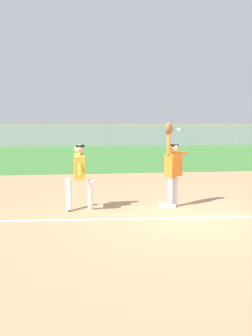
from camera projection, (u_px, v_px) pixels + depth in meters
The scene contains 11 objects.
ground_plane at pixel (187, 218), 8.07m from camera, with size 78.80×78.80×0.00m, color tan.
outfield_grass at pixel (118, 154), 24.52m from camera, with size 51.26×18.58×0.01m, color #3D7533.
chalk_foul_line at pixel (8, 221), 7.84m from camera, with size 12.00×0.10×0.01m, color white.
first_base at pixel (167, 205), 9.20m from camera, with size 0.38×0.38×0.08m, color white.
fielder at pixel (173, 166), 9.02m from camera, with size 0.78×0.63×2.28m.
runner at pixel (79, 173), 8.69m from camera, with size 0.74×0.84×1.72m.
baseball at pixel (179, 130), 8.81m from camera, with size 0.07×0.07×0.07m, color white.
outfield_fence at pixel (109, 135), 33.52m from camera, with size 51.34×0.08×2.10m.
parked_car_tan at pixel (71, 138), 36.36m from camera, with size 4.58×2.50×1.25m.
parked_car_black at pixel (122, 137), 37.57m from camera, with size 4.52×2.35×1.25m.
parked_car_white at pixel (167, 137), 37.52m from camera, with size 4.46×2.23×1.25m.
Camera 1 is at (-2.38, -7.61, 2.26)m, focal length 36.12 mm.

